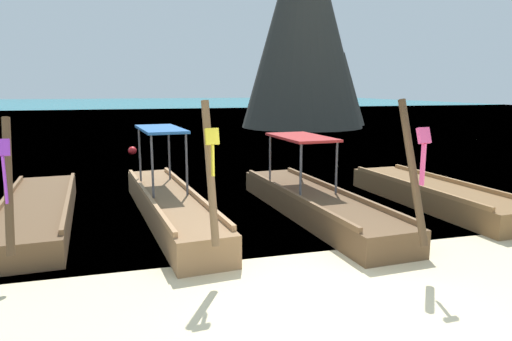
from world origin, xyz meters
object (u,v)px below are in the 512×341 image
at_px(longtail_boat_violet_ribbon, 38,212).
at_px(longtail_boat_blue_ribbon, 434,195).
at_px(longtail_boat_pink_ribbon, 315,202).
at_px(karst_rock, 306,20).
at_px(mooring_buoy_near, 132,151).
at_px(longtail_boat_yellow_ribbon, 170,205).

bearing_deg(longtail_boat_violet_ribbon, longtail_boat_blue_ribbon, -6.17).
height_order(longtail_boat_pink_ribbon, longtail_boat_blue_ribbon, longtail_boat_pink_ribbon).
relative_size(karst_rock, mooring_buoy_near, 43.60).
height_order(longtail_boat_yellow_ribbon, mooring_buoy_near, longtail_boat_yellow_ribbon).
relative_size(longtail_boat_pink_ribbon, karst_rock, 0.44).
distance_m(longtail_boat_violet_ribbon, mooring_buoy_near, 10.32).
distance_m(longtail_boat_yellow_ribbon, mooring_buoy_near, 10.60).
bearing_deg(karst_rock, longtail_boat_violet_ribbon, -124.21).
relative_size(longtail_boat_violet_ribbon, longtail_boat_yellow_ribbon, 0.95).
bearing_deg(longtail_boat_blue_ribbon, karst_rock, 76.24).
bearing_deg(longtail_boat_yellow_ribbon, karst_rock, 61.61).
bearing_deg(karst_rock, mooring_buoy_near, -137.34).
bearing_deg(longtail_boat_pink_ribbon, longtail_boat_violet_ribbon, 169.83).
xyz_separation_m(longtail_boat_yellow_ribbon, mooring_buoy_near, (-0.60, 10.59, -0.17)).
relative_size(longtail_boat_violet_ribbon, mooring_buoy_near, 18.06).
relative_size(longtail_boat_blue_ribbon, karst_rock, 0.36).
relative_size(longtail_boat_violet_ribbon, longtail_boat_pink_ribbon, 0.95).
height_order(longtail_boat_violet_ribbon, longtail_boat_yellow_ribbon, longtail_boat_yellow_ribbon).
bearing_deg(longtail_boat_pink_ribbon, longtail_boat_blue_ribbon, 1.38).
xyz_separation_m(longtail_boat_pink_ribbon, karst_rock, (8.78, 22.76, 7.31)).
bearing_deg(longtail_boat_yellow_ribbon, longtail_boat_violet_ribbon, 169.87).
relative_size(longtail_boat_yellow_ribbon, longtail_boat_pink_ribbon, 1.00).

